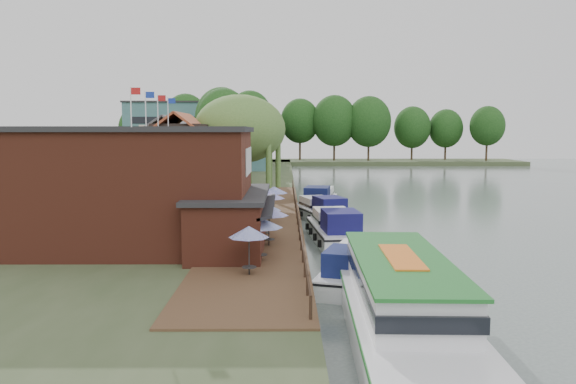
{
  "coord_description": "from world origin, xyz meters",
  "views": [
    {
      "loc": [
        -6.24,
        -34.04,
        8.0
      ],
      "look_at": [
        -6.0,
        12.0,
        3.0
      ],
      "focal_mm": 35.0,
      "sensor_mm": 36.0,
      "label": 1
    }
  ],
  "objects": [
    {
      "name": "ground",
      "position": [
        0.0,
        0.0,
        0.0
      ],
      "size": [
        260.0,
        260.0,
        0.0
      ],
      "primitive_type": "plane",
      "color": "#54615D",
      "rests_on": "ground"
    },
    {
      "name": "land_bank",
      "position": [
        -30.0,
        35.0,
        0.5
      ],
      "size": [
        50.0,
        140.0,
        1.0
      ],
      "primitive_type": "cube",
      "color": "#384728",
      "rests_on": "ground"
    },
    {
      "name": "quay_deck",
      "position": [
        -8.0,
        10.0,
        1.05
      ],
      "size": [
        6.0,
        50.0,
        0.1
      ],
      "primitive_type": "cube",
      "color": "#47301E",
      "rests_on": "land_bank"
    },
    {
      "name": "quay_rail",
      "position": [
        -5.3,
        10.5,
        1.5
      ],
      "size": [
        0.2,
        49.0,
        1.0
      ],
      "primitive_type": null,
      "color": "black",
      "rests_on": "land_bank"
    },
    {
      "name": "pub",
      "position": [
        -14.0,
        -1.0,
        4.65
      ],
      "size": [
        20.0,
        11.0,
        7.3
      ],
      "primitive_type": null,
      "color": "maroon",
      "rests_on": "land_bank"
    },
    {
      "name": "hotel_block",
      "position": [
        -22.0,
        70.0,
        7.15
      ],
      "size": [
        25.4,
        12.4,
        12.3
      ],
      "primitive_type": null,
      "color": "#38666B",
      "rests_on": "land_bank"
    },
    {
      "name": "cottage_a",
      "position": [
        -15.0,
        14.0,
        5.25
      ],
      "size": [
        8.6,
        7.6,
        8.5
      ],
      "primitive_type": null,
      "color": "black",
      "rests_on": "land_bank"
    },
    {
      "name": "cottage_b",
      "position": [
        -18.0,
        24.0,
        5.25
      ],
      "size": [
        9.6,
        8.6,
        8.5
      ],
      "primitive_type": null,
      "color": "beige",
      "rests_on": "land_bank"
    },
    {
      "name": "cottage_c",
      "position": [
        -14.0,
        33.0,
        5.25
      ],
      "size": [
        7.6,
        7.6,
        8.5
      ],
      "primitive_type": null,
      "color": "black",
      "rests_on": "land_bank"
    },
    {
      "name": "willow",
      "position": [
        -10.5,
        19.0,
        6.21
      ],
      "size": [
        8.6,
        8.6,
        10.43
      ],
      "primitive_type": null,
      "color": "#476B2D",
      "rests_on": "land_bank"
    },
    {
      "name": "umbrella_0",
      "position": [
        -7.98,
        -7.51,
        2.29
      ],
      "size": [
        1.97,
        1.97,
        2.38
      ],
      "primitive_type": null,
      "color": "navy",
      "rests_on": "quay_deck"
    },
    {
      "name": "umbrella_1",
      "position": [
        -7.54,
        -4.75,
        2.29
      ],
      "size": [
        2.38,
        2.38,
        2.38
      ],
      "primitive_type": null,
      "color": "navy",
      "rests_on": "quay_deck"
    },
    {
      "name": "umbrella_2",
      "position": [
        -7.23,
        -0.52,
        2.29
      ],
      "size": [
        2.41,
        2.41,
        2.38
      ],
      "primitive_type": null,
      "color": "navy",
      "rests_on": "quay_deck"
    },
    {
      "name": "umbrella_3",
      "position": [
        -7.66,
        1.72,
        2.29
      ],
      "size": [
        2.36,
        2.36,
        2.38
      ],
      "primitive_type": null,
      "color": "navy",
      "rests_on": "quay_deck"
    },
    {
      "name": "umbrella_4",
      "position": [
        -8.16,
        5.99,
        2.29
      ],
      "size": [
        2.29,
        2.29,
        2.38
      ],
      "primitive_type": null,
      "color": "navy",
      "rests_on": "quay_deck"
    },
    {
      "name": "umbrella_5",
      "position": [
        -7.43,
        8.1,
        2.29
      ],
      "size": [
        2.34,
        2.34,
        2.38
      ],
      "primitive_type": null,
      "color": "navy",
      "rests_on": "quay_deck"
    },
    {
      "name": "umbrella_6",
      "position": [
        -7.14,
        11.78,
        2.29
      ],
      "size": [
        2.22,
        2.22,
        2.38
      ],
      "primitive_type": null,
      "color": "#1C2A9A",
      "rests_on": "quay_deck"
    },
    {
      "name": "cruiser_0",
      "position": [
        -2.67,
        -5.14,
        1.09
      ],
      "size": [
        5.55,
        9.59,
        2.18
      ],
      "primitive_type": null,
      "rotation": [
        0.0,
        0.0,
        -0.31
      ],
      "color": "white",
      "rests_on": "ground"
    },
    {
      "name": "cruiser_1",
      "position": [
        -2.59,
        5.84,
        1.3
      ],
      "size": [
        4.3,
        10.85,
        2.6
      ],
      "primitive_type": null,
      "rotation": [
        0.0,
        0.0,
        0.08
      ],
      "color": "white",
      "rests_on": "ground"
    },
    {
      "name": "cruiser_2",
      "position": [
        -2.95,
        15.41,
        1.2
      ],
      "size": [
        5.83,
        10.39,
        2.4
      ],
      "primitive_type": null,
      "rotation": [
        0.0,
        0.0,
        0.28
      ],
      "color": "silver",
      "rests_on": "ground"
    },
    {
      "name": "cruiser_3",
      "position": [
        -2.74,
        22.93,
        1.27
      ],
      "size": [
        5.06,
        10.84,
        2.55
      ],
      "primitive_type": null,
      "rotation": [
        0.0,
        0.0,
        -0.17
      ],
      "color": "white",
      "rests_on": "ground"
    },
    {
      "name": "tour_boat",
      "position": [
        -1.78,
        -13.6,
        1.63
      ],
      "size": [
        4.66,
        15.05,
        3.26
      ],
      "primitive_type": null,
      "rotation": [
        0.0,
        0.0,
        -0.03
      ],
      "color": "silver",
      "rests_on": "ground"
    },
    {
      "name": "swan",
      "position": [
        -2.74,
        -10.51,
        0.22
      ],
      "size": [
        0.44,
        0.44,
        0.44
      ],
      "primitive_type": "sphere",
      "color": "white",
      "rests_on": "ground"
    },
    {
      "name": "bank_tree_0",
      "position": [
        -14.52,
        42.1,
        7.38
      ],
      "size": [
        7.29,
        7.29,
        12.75
      ],
      "primitive_type": null,
      "color": "#143811",
      "rests_on": "land_bank"
    },
    {
      "name": "bank_tree_1",
      "position": [
        -14.91,
        48.0,
        7.14
      ],
      "size": [
        7.14,
        7.14,
        12.29
      ],
      "primitive_type": null,
      "color": "#143811",
      "rests_on": "land_bank"
    },
    {
      "name": "bank_tree_2",
      "position": [
        -16.58,
        58.21,
        8.07
      ],
      "size": [
        8.74,
        8.74,
        14.15
      ],
      "primitive_type": null,
      "color": "#143811",
      "rests_on": "land_bank"
    },
    {
      "name": "bank_tree_3",
      "position": [
        -13.23,
        78.36,
        8.53
      ],
      "size": [
        8.72,
        8.72,
        15.06
      ],
      "primitive_type": null,
      "color": "#143811",
      "rests_on": "land_bank"
    },
    {
      "name": "bank_tree_4",
      "position": [
        -14.99,
        86.55,
        6.96
      ],
      "size": [
        8.8,
        8.8,
        11.93
      ],
      "primitive_type": null,
      "color": "#143811",
      "rests_on": "land_bank"
    },
    {
      "name": "bank_tree_5",
      "position": [
        -15.7,
        95.53,
        7.84
      ],
      "size": [
        8.32,
        8.32,
        13.68
      ],
      "primitive_type": null,
      "color": "#143811",
      "rests_on": "land_bank"
    }
  ]
}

